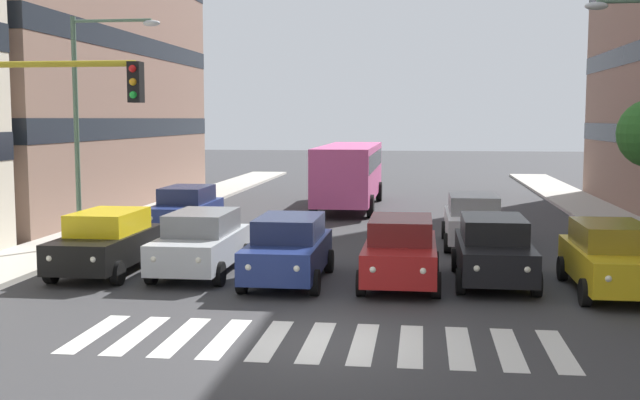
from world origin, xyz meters
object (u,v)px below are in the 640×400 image
(car_1, at_px, (493,249))
(car_row2_0, at_px, (186,209))
(car_5, at_px, (107,242))
(street_lamp_right, at_px, (90,107))
(car_0, at_px, (611,257))
(car_4, at_px, (201,242))
(car_2, at_px, (401,250))
(car_row2_1, at_px, (473,220))
(bus_behind_traffic, at_px, (350,169))
(car_3, at_px, (289,249))

(car_1, distance_m, car_row2_0, 13.21)
(car_5, bearing_deg, street_lamp_right, -61.13)
(car_0, distance_m, street_lamp_right, 16.22)
(car_4, relative_size, car_5, 1.00)
(car_2, xyz_separation_m, street_lamp_right, (10.04, -3.92, 3.74))
(car_row2_1, bearing_deg, car_row2_0, -9.91)
(car_4, bearing_deg, bus_behind_traffic, -98.80)
(car_4, relative_size, car_row2_1, 1.00)
(car_4, bearing_deg, car_row2_1, -143.21)
(car_4, relative_size, street_lamp_right, 0.61)
(car_3, bearing_deg, car_4, -15.96)
(car_0, bearing_deg, car_1, -16.59)
(car_5, height_order, street_lamp_right, street_lamp_right)
(car_5, distance_m, car_row2_1, 11.99)
(car_1, relative_size, car_5, 1.00)
(car_1, height_order, car_5, same)
(bus_behind_traffic, bearing_deg, car_4, 81.20)
(car_0, height_order, car_3, same)
(car_2, bearing_deg, car_1, -168.81)
(car_2, relative_size, street_lamp_right, 0.61)
(car_3, bearing_deg, car_2, -178.15)
(car_3, xyz_separation_m, car_row2_1, (-5.18, -6.53, 0.00))
(car_1, height_order, car_4, same)
(car_0, height_order, car_2, same)
(car_4, relative_size, car_row2_0, 1.00)
(car_2, distance_m, car_3, 2.92)
(car_3, xyz_separation_m, car_5, (5.19, -0.50, 0.00))
(car_2, height_order, street_lamp_right, street_lamp_right)
(car_5, bearing_deg, car_row2_0, -88.78)
(car_2, distance_m, street_lamp_right, 11.41)
(car_1, height_order, street_lamp_right, street_lamp_right)
(car_3, relative_size, car_5, 1.00)
(car_0, relative_size, car_4, 1.00)
(car_5, height_order, car_row2_1, same)
(car_1, distance_m, car_row2_1, 5.96)
(car_row2_0, bearing_deg, car_4, 110.07)
(car_0, bearing_deg, car_row2_0, -32.70)
(street_lamp_right, bearing_deg, car_row2_1, -168.45)
(car_0, relative_size, car_3, 1.00)
(car_0, bearing_deg, bus_behind_traffic, -65.33)
(car_3, distance_m, bus_behind_traffic, 17.35)
(car_3, distance_m, car_row2_1, 8.33)
(bus_behind_traffic, bearing_deg, car_row2_1, 115.61)
(car_row2_0, xyz_separation_m, street_lamp_right, (1.77, 4.35, 3.74))
(car_1, relative_size, car_4, 1.00)
(car_2, bearing_deg, car_row2_0, -44.99)
(car_4, distance_m, car_row2_0, 8.12)
(bus_behind_traffic, height_order, street_lamp_right, street_lamp_right)
(car_4, distance_m, bus_behind_traffic, 16.82)
(car_1, bearing_deg, car_5, 0.36)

